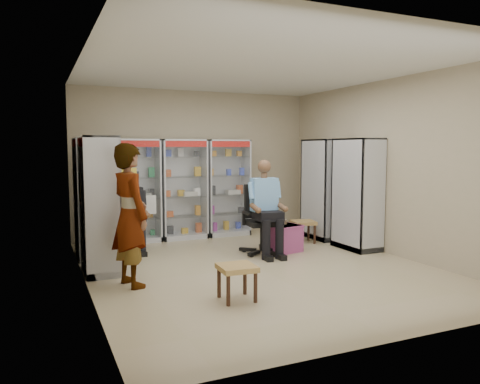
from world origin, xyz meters
name	(u,v)px	position (x,y,z in m)	size (l,w,h in m)	color
floor	(258,268)	(0.00, 0.00, 0.00)	(6.00, 6.00, 0.00)	tan
room_shell	(258,139)	(0.00, 0.00, 1.97)	(5.02, 6.02, 3.01)	tan
cabinet_back_left	(136,191)	(-1.30, 2.73, 1.00)	(0.90, 0.50, 2.00)	#A4A5AB
cabinet_back_mid	(183,189)	(-0.35, 2.73, 1.00)	(0.90, 0.50, 2.00)	#B3B4BA
cabinet_back_right	(227,188)	(0.60, 2.73, 1.00)	(0.90, 0.50, 2.00)	#A7AAAF
cabinet_right_far	(323,189)	(2.23, 1.60, 1.00)	(0.50, 0.90, 2.00)	#A1A3A7
cabinet_right_near	(357,194)	(2.23, 0.50, 1.00)	(0.50, 0.90, 2.00)	silver
cabinet_left_far	(91,198)	(-2.23, 1.80, 1.00)	(0.50, 0.90, 2.00)	#A0A3A7
cabinet_left_near	(100,205)	(-2.23, 0.70, 1.00)	(0.50, 0.90, 2.00)	#AFB2B7
wooden_chair	(131,225)	(-1.55, 2.00, 0.47)	(0.42, 0.42, 0.94)	#331B13
seated_customer	(131,214)	(-1.55, 1.95, 0.67)	(0.44, 0.60, 1.34)	black
office_chair	(262,219)	(0.50, 0.86, 0.60)	(0.65, 0.65, 1.20)	black
seated_shopkeeper	(264,210)	(0.50, 0.81, 0.76)	(0.50, 0.70, 1.53)	#6FA0DB
pink_trunk	(284,238)	(0.93, 0.84, 0.24)	(0.49, 0.48, 0.48)	#AD457B
tea_glass	(285,222)	(0.96, 0.88, 0.52)	(0.07, 0.07, 0.09)	#581507
woven_stool_a	(303,232)	(1.65, 1.38, 0.21)	(0.42, 0.42, 0.42)	#AB7748
woven_stool_b	(237,282)	(-0.90, -1.27, 0.21)	(0.43, 0.43, 0.43)	#A96E47
standing_man	(130,215)	(-1.95, -0.16, 0.95)	(0.69, 0.45, 1.89)	#949497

